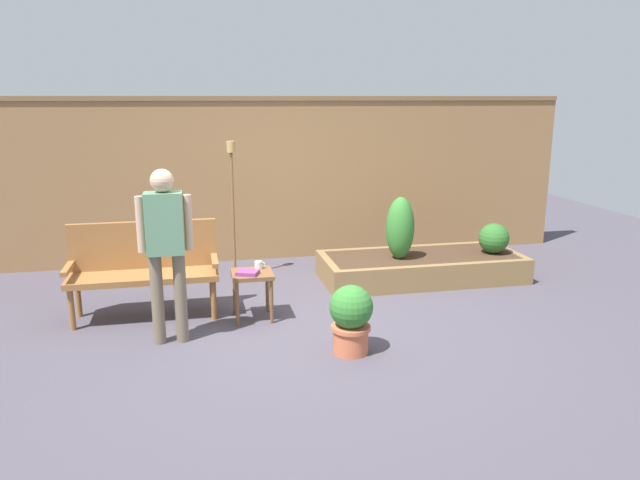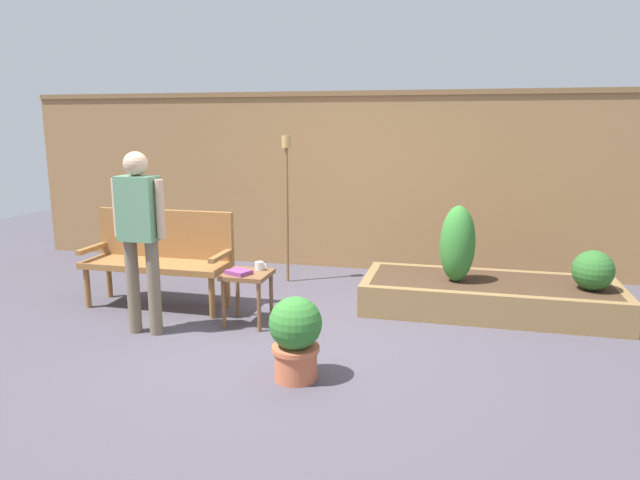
% 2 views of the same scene
% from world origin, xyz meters
% --- Properties ---
extents(ground_plane, '(14.00, 14.00, 0.00)m').
position_xyz_m(ground_plane, '(0.00, 0.00, 0.00)').
color(ground_plane, '#47424C').
extents(fence_back, '(8.40, 0.14, 2.16)m').
position_xyz_m(fence_back, '(0.00, 2.60, 1.09)').
color(fence_back, olive).
rests_on(fence_back, ground_plane).
extents(garden_bench, '(1.44, 0.48, 0.94)m').
position_xyz_m(garden_bench, '(-1.44, 0.66, 0.54)').
color(garden_bench, '#936033').
rests_on(garden_bench, ground_plane).
extents(side_table, '(0.40, 0.40, 0.48)m').
position_xyz_m(side_table, '(-0.40, 0.33, 0.40)').
color(side_table, brown).
rests_on(side_table, ground_plane).
extents(cup_on_table, '(0.11, 0.08, 0.08)m').
position_xyz_m(cup_on_table, '(-0.33, 0.43, 0.52)').
color(cup_on_table, silver).
rests_on(cup_on_table, side_table).
extents(book_on_table, '(0.25, 0.22, 0.04)m').
position_xyz_m(book_on_table, '(-0.45, 0.25, 0.50)').
color(book_on_table, '#7F3875').
rests_on(book_on_table, side_table).
extents(potted_boxwood, '(0.38, 0.38, 0.60)m').
position_xyz_m(potted_boxwood, '(0.33, -0.67, 0.33)').
color(potted_boxwood, '#C66642').
rests_on(potted_boxwood, ground_plane).
extents(raised_planter_bed, '(2.40, 1.00, 0.30)m').
position_xyz_m(raised_planter_bed, '(1.72, 1.23, 0.15)').
color(raised_planter_bed, olive).
rests_on(raised_planter_bed, ground_plane).
extents(shrub_near_bench, '(0.33, 0.33, 0.73)m').
position_xyz_m(shrub_near_bench, '(1.40, 1.14, 0.66)').
color(shrub_near_bench, brown).
rests_on(shrub_near_bench, raised_planter_bed).
extents(shrub_far_corner, '(0.37, 0.37, 0.37)m').
position_xyz_m(shrub_far_corner, '(2.60, 1.14, 0.48)').
color(shrub_far_corner, brown).
rests_on(shrub_far_corner, raised_planter_bed).
extents(tiki_torch, '(0.10, 0.10, 1.65)m').
position_xyz_m(tiki_torch, '(-0.47, 1.77, 1.13)').
color(tiki_torch, brown).
rests_on(tiki_torch, ground_plane).
extents(person_by_bench, '(0.47, 0.20, 1.56)m').
position_xyz_m(person_by_bench, '(-1.19, -0.10, 0.93)').
color(person_by_bench, '#70604C').
rests_on(person_by_bench, ground_plane).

